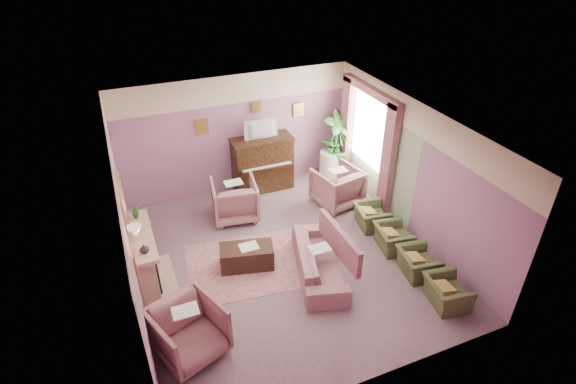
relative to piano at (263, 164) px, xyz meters
name	(u,v)px	position (x,y,z in m)	size (l,w,h in m)	color
floor	(285,257)	(-0.50, -2.68, -0.65)	(5.50, 6.00, 0.01)	#765D62
ceiling	(285,126)	(-0.50, -2.68, 2.15)	(5.50, 6.00, 0.01)	silver
wall_back	(237,134)	(-0.50, 0.32, 0.75)	(5.50, 0.02, 2.80)	slate
wall_front	(373,314)	(-0.50, -5.68, 0.75)	(5.50, 0.02, 2.80)	slate
wall_left	(127,233)	(-3.25, -2.68, 0.75)	(0.02, 6.00, 2.80)	slate
wall_right	(412,170)	(2.25, -2.68, 0.75)	(0.02, 6.00, 2.80)	slate
picture_rail_band	(234,89)	(-0.50, 0.31, 1.82)	(5.50, 0.01, 0.65)	beige
stripe_panel	(375,157)	(2.23, -1.38, 0.42)	(0.01, 3.00, 2.15)	#9AB08B
fireplace_surround	(145,263)	(-3.09, -2.48, -0.10)	(0.30, 1.40, 1.10)	tan
fireplace_inset	(152,268)	(-2.99, -2.48, -0.25)	(0.18, 0.72, 0.68)	black
fire_ember	(156,275)	(-2.95, -2.48, -0.43)	(0.06, 0.54, 0.10)	#E1592B
mantel_shelf	(141,237)	(-3.06, -2.48, 0.47)	(0.40, 1.55, 0.07)	tan
hearth	(161,282)	(-2.89, -2.48, -0.64)	(0.55, 1.50, 0.02)	tan
mirror_frame	(124,205)	(-3.20, -2.48, 1.15)	(0.04, 0.72, 1.20)	gold
mirror_glass	(126,205)	(-3.17, -2.48, 1.15)	(0.01, 0.60, 1.06)	white
sconce_shade	(135,231)	(-3.12, -3.53, 1.33)	(0.20, 0.20, 0.16)	#F3A794
piano	(263,164)	(0.00, 0.00, 0.00)	(1.40, 0.60, 1.30)	black
piano_keyshelf	(267,168)	(0.00, -0.35, 0.07)	(1.30, 0.12, 0.06)	black
piano_keys	(267,167)	(0.00, -0.35, 0.11)	(1.20, 0.08, 0.02)	silver
piano_top	(262,139)	(0.00, 0.00, 0.66)	(1.45, 0.65, 0.04)	black
television	(262,129)	(0.00, -0.05, 0.95)	(0.80, 0.12, 0.48)	black
print_back_left	(202,127)	(-1.30, 0.28, 1.07)	(0.30, 0.03, 0.38)	gold
print_back_right	(298,110)	(1.05, 0.28, 1.13)	(0.26, 0.03, 0.34)	gold
print_back_mid	(257,107)	(0.00, 0.28, 1.35)	(0.22, 0.03, 0.26)	gold
print_left_wall	(135,262)	(-3.21, -3.88, 1.07)	(0.03, 0.28, 0.36)	gold
window_blind	(370,127)	(2.20, -1.13, 1.05)	(0.03, 1.40, 1.80)	silver
curtain_left	(388,162)	(2.12, -2.05, 0.65)	(0.16, 0.34, 2.60)	#8E5058
curtain_right	(346,129)	(2.12, -0.21, 0.65)	(0.16, 0.34, 2.60)	#8E5058
pelmet	(371,91)	(2.12, -1.13, 1.91)	(0.16, 2.20, 0.16)	#8E5058
mantel_plant	(136,211)	(-3.05, -1.93, 0.64)	(0.16, 0.16, 0.28)	#2C6929
mantel_vase	(144,249)	(-3.05, -2.98, 0.58)	(0.16, 0.16, 0.16)	beige
area_rug	(253,264)	(-1.15, -2.63, -0.64)	(2.50, 1.80, 0.01)	#A56C69
coffee_table	(247,257)	(-1.27, -2.63, -0.43)	(1.00, 0.50, 0.45)	#301B14
table_paper	(249,246)	(-1.22, -2.63, -0.20)	(0.35, 0.28, 0.01)	silver
sofa	(319,255)	(-0.07, -3.32, -0.25)	(0.67, 2.00, 0.81)	#9C6A6A
sofa_throw	(339,242)	(0.33, -3.32, -0.05)	(0.10, 1.51, 0.55)	#8E5058
floral_armchair_left	(234,198)	(-0.99, -0.95, -0.16)	(0.95, 0.95, 0.99)	#9C6A6A
floral_armchair_right	(337,185)	(1.34, -1.31, -0.16)	(0.95, 0.95, 0.99)	#9C6A6A
floral_armchair_front	(188,329)	(-2.68, -4.20, -0.16)	(0.95, 0.95, 0.99)	#9C6A6A
olive_chair_a	(447,289)	(1.61, -4.86, -0.33)	(0.52, 0.74, 0.64)	#4A552D
olive_chair_b	(418,260)	(1.61, -4.04, -0.33)	(0.52, 0.74, 0.64)	#4A552D
olive_chair_c	(393,235)	(1.61, -3.22, -0.33)	(0.52, 0.74, 0.64)	#4A552D
olive_chair_d	(371,213)	(1.61, -2.40, -0.33)	(0.52, 0.74, 0.64)	#4A552D
side_table	(330,164)	(1.77, -0.12, -0.30)	(0.52, 0.52, 0.70)	white
side_plant_big	(331,146)	(1.77, -0.12, 0.22)	(0.30, 0.30, 0.34)	#2C6929
side_plant_small	(337,148)	(1.89, -0.22, 0.19)	(0.16, 0.16, 0.28)	#2C6929
palm_pot	(336,171)	(1.91, -0.20, -0.48)	(0.34, 0.34, 0.34)	#A1452F
palm_plant	(338,139)	(1.91, -0.20, 0.41)	(0.76, 0.76, 1.44)	#2C6929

